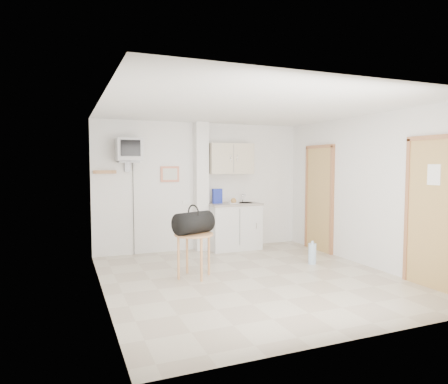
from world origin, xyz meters
name	(u,v)px	position (x,y,z in m)	size (l,w,h in m)	color
ground	(251,278)	(0.00, 0.00, 0.00)	(4.50, 4.50, 0.00)	#BCB099
room_envelope	(263,174)	(0.24, 0.09, 1.54)	(4.24, 4.54, 2.55)	white
kitchenette	(233,209)	(0.57, 2.00, 0.80)	(1.03, 0.58, 2.10)	silver
crt_television	(129,150)	(-1.45, 2.02, 1.94)	(0.44, 0.45, 2.15)	slate
round_table	(194,240)	(-0.77, 0.37, 0.57)	(0.58, 0.58, 0.66)	tan
duffel_bag	(193,223)	(-0.78, 0.37, 0.83)	(0.66, 0.52, 0.43)	black
water_bottle	(312,254)	(1.34, 0.38, 0.18)	(0.13, 0.13, 0.39)	#A9C6E2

